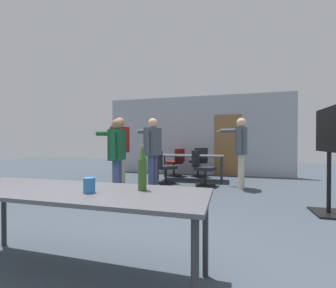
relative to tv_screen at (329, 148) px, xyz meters
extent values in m
cube|color=#A3A8B2|center=(-2.65, 3.78, 0.32)|extent=(6.39, 0.10, 2.72)
cube|color=olive|center=(-1.55, 3.72, -0.01)|extent=(0.90, 0.02, 2.05)
cube|color=#4C4C51|center=(-2.82, -2.45, -0.31)|extent=(2.33, 0.73, 0.03)
cylinder|color=#2D2D33|center=(-1.71, -2.76, -0.68)|extent=(0.05, 0.05, 0.72)
cylinder|color=#2D2D33|center=(-3.93, -2.14, -0.68)|extent=(0.05, 0.05, 0.72)
cylinder|color=#2D2D33|center=(-1.71, -2.14, -0.68)|extent=(0.05, 0.05, 0.72)
cube|color=#4C4C51|center=(-2.61, 2.52, -0.31)|extent=(1.92, 0.82, 0.03)
cylinder|color=#2D2D33|center=(-3.51, 2.17, -0.68)|extent=(0.05, 0.05, 0.72)
cylinder|color=#2D2D33|center=(-1.71, 2.17, -0.68)|extent=(0.05, 0.05, 0.72)
cylinder|color=#2D2D33|center=(-3.51, 2.87, -0.68)|extent=(0.05, 0.05, 0.72)
cylinder|color=#2D2D33|center=(-1.71, 2.87, -0.68)|extent=(0.05, 0.05, 0.72)
cube|color=black|center=(0.00, 0.00, -1.02)|extent=(0.44, 0.56, 0.03)
cylinder|color=black|center=(0.00, 0.00, -0.53)|extent=(0.06, 0.06, 0.95)
cube|color=black|center=(0.00, 0.00, 0.30)|extent=(0.04, 1.00, 0.71)
cube|color=#192342|center=(0.02, 0.00, 0.30)|extent=(0.01, 0.92, 0.62)
cylinder|color=beige|center=(-4.30, 1.19, -0.61)|extent=(0.14, 0.14, 0.86)
cylinder|color=beige|center=(-4.24, 1.37, -0.61)|extent=(0.14, 0.14, 0.86)
cube|color=maroon|center=(-4.27, 1.28, 0.16)|extent=(0.39, 0.52, 0.67)
sphere|color=tan|center=(-4.27, 1.28, 0.61)|extent=(0.24, 0.24, 0.24)
cylinder|color=maroon|center=(-4.36, 1.01, 0.13)|extent=(0.11, 0.11, 0.58)
cylinder|color=maroon|center=(-4.46, 1.64, 0.43)|extent=(0.59, 0.29, 0.11)
cube|color=white|center=(-4.77, 1.75, 0.43)|extent=(0.13, 0.07, 0.03)
cylinder|color=#3D4C75|center=(-3.67, -0.06, -0.65)|extent=(0.14, 0.14, 0.77)
cylinder|color=#3D4C75|center=(-3.71, 0.12, -0.65)|extent=(0.14, 0.14, 0.77)
cube|color=#195633|center=(-3.69, 0.03, 0.04)|extent=(0.33, 0.48, 0.61)
sphere|color=#936B4C|center=(-3.69, 0.03, 0.45)|extent=(0.21, 0.21, 0.21)
cylinder|color=#195633|center=(-3.64, -0.24, 0.02)|extent=(0.11, 0.11, 0.53)
cylinder|color=#195633|center=(-4.01, 0.25, 0.28)|extent=(0.54, 0.21, 0.11)
cube|color=white|center=(-4.29, 0.19, 0.28)|extent=(0.12, 0.06, 0.03)
cylinder|color=beige|center=(-1.25, 1.56, -0.62)|extent=(0.13, 0.13, 0.83)
cylinder|color=beige|center=(-1.21, 1.73, -0.62)|extent=(0.13, 0.13, 0.83)
cube|color=#4C5660|center=(-1.23, 1.65, 0.12)|extent=(0.31, 0.45, 0.65)
sphere|color=#DBAD89|center=(-1.23, 1.65, 0.56)|extent=(0.23, 0.23, 0.23)
cylinder|color=#4C5660|center=(-1.28, 1.40, 0.10)|extent=(0.10, 0.10, 0.57)
cylinder|color=#4C5660|center=(-1.45, 1.95, 0.39)|extent=(0.57, 0.21, 0.10)
cube|color=white|center=(-1.76, 2.02, 0.39)|extent=(0.12, 0.06, 0.03)
cylinder|color=#3D4C75|center=(-3.27, 0.87, -0.63)|extent=(0.14, 0.14, 0.82)
cylinder|color=#3D4C75|center=(-3.24, 1.05, -0.63)|extent=(0.14, 0.14, 0.82)
cube|color=#4C5660|center=(-3.25, 0.96, 0.11)|extent=(0.31, 0.48, 0.65)
sphere|color=#DBAD89|center=(-3.25, 0.96, 0.54)|extent=(0.23, 0.23, 0.23)
cylinder|color=#4C5660|center=(-3.29, 0.68, 0.08)|extent=(0.11, 0.11, 0.56)
cylinder|color=#4C5660|center=(-3.49, 1.27, 0.36)|extent=(0.57, 0.19, 0.11)
cube|color=white|center=(-3.79, 1.32, 0.36)|extent=(0.12, 0.05, 0.03)
cylinder|color=black|center=(-3.18, 1.85, -1.02)|extent=(0.52, 0.52, 0.03)
cylinder|color=black|center=(-3.18, 1.85, -0.82)|extent=(0.06, 0.06, 0.37)
cube|color=black|center=(-3.18, 1.85, -0.60)|extent=(0.65, 0.65, 0.08)
cube|color=black|center=(-3.36, 1.66, -0.35)|extent=(0.36, 0.34, 0.42)
cylinder|color=black|center=(-2.10, 1.75, -1.02)|extent=(0.52, 0.52, 0.03)
cylinder|color=black|center=(-2.10, 1.75, -0.82)|extent=(0.06, 0.06, 0.38)
cube|color=black|center=(-2.10, 1.75, -0.58)|extent=(0.55, 0.55, 0.08)
cube|color=black|center=(-2.35, 1.80, -0.33)|extent=(0.15, 0.44, 0.42)
cylinder|color=black|center=(-2.50, 3.30, -1.02)|extent=(0.52, 0.52, 0.03)
cylinder|color=black|center=(-2.50, 3.30, -0.80)|extent=(0.06, 0.06, 0.41)
cube|color=black|center=(-2.50, 3.30, -0.56)|extent=(0.63, 0.63, 0.08)
cube|color=black|center=(-2.36, 3.07, -0.31)|extent=(0.41, 0.27, 0.42)
cylinder|color=black|center=(-3.29, 3.21, -1.02)|extent=(0.52, 0.52, 0.03)
cylinder|color=black|center=(-3.29, 3.21, -0.82)|extent=(0.06, 0.06, 0.37)
cube|color=maroon|center=(-3.29, 3.21, -0.60)|extent=(0.62, 0.62, 0.08)
cube|color=maroon|center=(-3.06, 3.09, -0.35)|extent=(0.26, 0.41, 0.42)
cylinder|color=#2D511E|center=(-2.21, -2.32, -0.17)|extent=(0.07, 0.07, 0.25)
cone|color=#2D511E|center=(-2.21, -2.32, 0.02)|extent=(0.06, 0.06, 0.11)
cylinder|color=gold|center=(-2.21, -2.32, 0.08)|extent=(0.03, 0.03, 0.01)
cylinder|color=#2866A3|center=(-2.58, -2.52, -0.23)|extent=(0.09, 0.09, 0.12)
camera|label=1|loc=(-1.53, -4.05, 0.11)|focal=24.00mm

